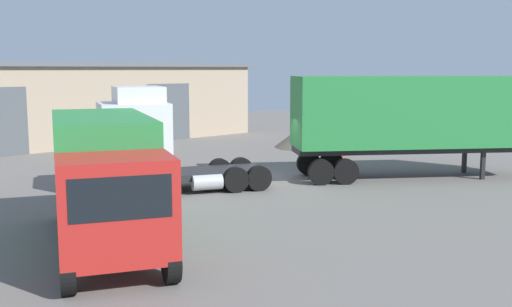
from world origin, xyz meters
TOP-DOWN VIEW (x-y plane):
  - ground_plane at (0.00, 0.00)m, footprint 60.00×60.00m
  - warehouse_building at (0.00, 17.65)m, footprint 24.84×7.81m
  - tractor_unit_white at (-4.71, 1.12)m, footprint 6.60×4.78m
  - container_trailer_green at (4.99, -3.86)m, footprint 9.50×7.82m
  - box_truck_red at (-9.18, -3.81)m, footprint 5.25×7.72m
  - gravel_pile at (9.51, 5.44)m, footprint 4.57×4.57m
  - oil_drum at (7.81, 2.13)m, footprint 0.58×0.58m
  - traffic_cone at (-7.35, 1.95)m, footprint 0.40×0.40m

SIDE VIEW (x-z plane):
  - ground_plane at x=0.00m, z-range 0.00..0.00m
  - traffic_cone at x=-7.35m, z-range -0.02..0.53m
  - oil_drum at x=7.81m, z-range 0.00..0.88m
  - gravel_pile at x=9.51m, z-range 0.00..1.72m
  - tractor_unit_white at x=-4.71m, z-range -0.12..3.78m
  - box_truck_red at x=-9.18m, z-range 0.22..3.53m
  - warehouse_building at x=0.00m, z-range 0.01..4.91m
  - container_trailer_green at x=4.99m, z-range 0.55..4.78m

